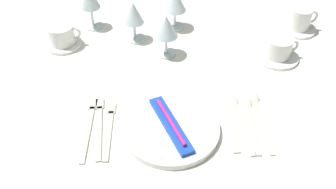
# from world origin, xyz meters

# --- Properties ---
(dining_table) EXTENTS (1.80, 1.11, 0.74)m
(dining_table) POSITION_xyz_m (0.00, 0.00, 0.66)
(dining_table) COLOR silver
(dining_table) RESTS_ON ground
(dinner_plate) EXTENTS (0.26, 0.26, 0.02)m
(dinner_plate) POSITION_xyz_m (0.03, -0.26, 0.75)
(dinner_plate) COLOR white
(dinner_plate) RESTS_ON dining_table
(toothbrush_package) EXTENTS (0.11, 0.21, 0.02)m
(toothbrush_package) POSITION_xyz_m (0.03, -0.26, 0.77)
(toothbrush_package) COLOR blue
(toothbrush_package) RESTS_ON dinner_plate
(fork_outer) EXTENTS (0.03, 0.20, 0.00)m
(fork_outer) POSITION_xyz_m (-0.13, -0.24, 0.74)
(fork_outer) COLOR beige
(fork_outer) RESTS_ON dining_table
(fork_inner) EXTENTS (0.03, 0.22, 0.00)m
(fork_inner) POSITION_xyz_m (-0.16, -0.23, 0.74)
(fork_inner) COLOR beige
(fork_inner) RESTS_ON dining_table
(fork_salad) EXTENTS (0.03, 0.23, 0.00)m
(fork_salad) POSITION_xyz_m (-0.19, -0.24, 0.74)
(fork_salad) COLOR beige
(fork_salad) RESTS_ON dining_table
(dinner_knife) EXTENTS (0.02, 0.22, 0.00)m
(dinner_knife) POSITION_xyz_m (0.19, -0.24, 0.74)
(dinner_knife) COLOR beige
(dinner_knife) RESTS_ON dining_table
(spoon_soup) EXTENTS (0.03, 0.22, 0.01)m
(spoon_soup) POSITION_xyz_m (0.21, -0.22, 0.74)
(spoon_soup) COLOR beige
(spoon_soup) RESTS_ON dining_table
(spoon_dessert) EXTENTS (0.03, 0.21, 0.01)m
(spoon_dessert) POSITION_xyz_m (0.24, -0.23, 0.74)
(spoon_dessert) COLOR beige
(spoon_dessert) RESTS_ON dining_table
(spoon_tea) EXTENTS (0.03, 0.23, 0.01)m
(spoon_tea) POSITION_xyz_m (0.27, -0.22, 0.74)
(spoon_tea) COLOR beige
(spoon_tea) RESTS_ON dining_table
(saucer_left) EXTENTS (0.12, 0.12, 0.01)m
(saucer_left) POSITION_xyz_m (-0.31, 0.14, 0.74)
(saucer_left) COLOR white
(saucer_left) RESTS_ON dining_table
(coffee_cup_left) EXTENTS (0.11, 0.08, 0.06)m
(coffee_cup_left) POSITION_xyz_m (-0.31, 0.14, 0.78)
(coffee_cup_left) COLOR white
(coffee_cup_left) RESTS_ON saucer_left
(saucer_right) EXTENTS (0.14, 0.14, 0.01)m
(saucer_right) POSITION_xyz_m (0.39, 0.03, 0.74)
(saucer_right) COLOR white
(saucer_right) RESTS_ON dining_table
(coffee_cup_right) EXTENTS (0.11, 0.09, 0.06)m
(coffee_cup_right) POSITION_xyz_m (0.39, 0.03, 0.78)
(coffee_cup_right) COLOR white
(coffee_cup_right) RESTS_ON saucer_right
(saucer_far) EXTENTS (0.13, 0.13, 0.01)m
(saucer_far) POSITION_xyz_m (0.50, 0.19, 0.74)
(saucer_far) COLOR white
(saucer_far) RESTS_ON dining_table
(coffee_cup_far) EXTENTS (0.10, 0.07, 0.07)m
(coffee_cup_far) POSITION_xyz_m (0.50, 0.19, 0.79)
(coffee_cup_far) COLOR white
(coffee_cup_far) RESTS_ON saucer_far
(wine_glass_centre) EXTENTS (0.08, 0.08, 0.14)m
(wine_glass_centre) POSITION_xyz_m (0.07, 0.23, 0.84)
(wine_glass_centre) COLOR silver
(wine_glass_centre) RESTS_ON dining_table
(wine_glass_right) EXTENTS (0.07, 0.07, 0.14)m
(wine_glass_right) POSITION_xyz_m (0.03, 0.07, 0.84)
(wine_glass_right) COLOR silver
(wine_glass_right) RESTS_ON dining_table
(wine_glass_far) EXTENTS (0.07, 0.07, 0.14)m
(wine_glass_far) POSITION_xyz_m (-0.07, 0.17, 0.83)
(wine_glass_far) COLOR silver
(wine_glass_far) RESTS_ON dining_table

